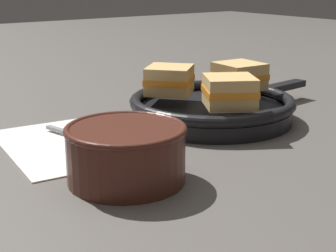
# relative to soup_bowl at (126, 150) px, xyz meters

# --- Properties ---
(ground_plane) EXTENTS (4.00, 4.00, 0.00)m
(ground_plane) POSITION_rel_soup_bowl_xyz_m (-0.07, 0.08, -0.04)
(ground_plane) COLOR #56514C
(napkin) EXTENTS (0.25, 0.22, 0.00)m
(napkin) POSITION_rel_soup_bowl_xyz_m (-0.16, 0.02, -0.04)
(napkin) COLOR white
(napkin) RESTS_ON ground_plane
(soup_bowl) EXTENTS (0.14, 0.14, 0.07)m
(soup_bowl) POSITION_rel_soup_bowl_xyz_m (0.00, 0.00, 0.00)
(soup_bowl) COLOR #4C2319
(soup_bowl) RESTS_ON ground_plane
(spoon) EXTENTS (0.18, 0.06, 0.01)m
(spoon) POSITION_rel_soup_bowl_xyz_m (-0.12, 0.04, -0.03)
(spoon) COLOR #9E9EA3
(spoon) RESTS_ON napkin
(skillet) EXTENTS (0.28, 0.39, 0.04)m
(skillet) POSITION_rel_soup_bowl_xyz_m (-0.14, 0.26, -0.02)
(skillet) COLOR black
(skillet) RESTS_ON ground_plane
(sandwich_near_left) EXTENTS (0.11, 0.11, 0.05)m
(sandwich_near_left) POSITION_rel_soup_bowl_xyz_m (-0.20, 0.21, 0.03)
(sandwich_near_left) COLOR #DBB26B
(sandwich_near_left) RESTS_ON skillet
(sandwich_near_right) EXTENTS (0.10, 0.10, 0.05)m
(sandwich_near_right) POSITION_rel_soup_bowl_xyz_m (-0.07, 0.23, 0.03)
(sandwich_near_right) COLOR #DBB26B
(sandwich_near_right) RESTS_ON skillet
(sandwich_far_left) EXTENTS (0.08, 0.08, 0.05)m
(sandwich_far_left) POSITION_rel_soup_bowl_xyz_m (-0.15, 0.33, 0.03)
(sandwich_far_left) COLOR #DBB26B
(sandwich_far_left) RESTS_ON skillet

